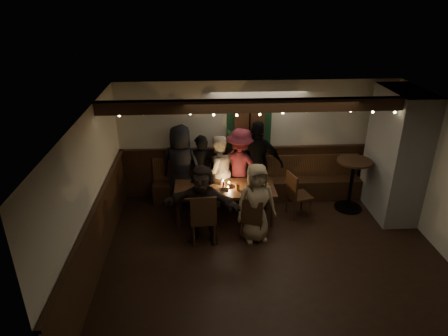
{
  "coord_description": "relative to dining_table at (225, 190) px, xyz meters",
  "views": [
    {
      "loc": [
        -1.22,
        -5.62,
        4.36
      ],
      "look_at": [
        -0.78,
        1.6,
        1.05
      ],
      "focal_mm": 32.0,
      "sensor_mm": 36.0,
      "label": 1
    }
  ],
  "objects": [
    {
      "name": "chair_near_left",
      "position": [
        -0.44,
        -0.85,
        -0.07
      ],
      "size": [
        0.49,
        0.49,
        1.03
      ],
      "color": "black",
      "rests_on": "ground"
    },
    {
      "name": "person_a",
      "position": [
        -0.88,
        0.72,
        0.24
      ],
      "size": [
        1.0,
        0.79,
        1.78
      ],
      "primitive_type": "imported",
      "rotation": [
        0.0,
        0.0,
        2.85
      ],
      "color": "black",
      "rests_on": "ground"
    },
    {
      "name": "person_b",
      "position": [
        -0.45,
        0.7,
        0.14
      ],
      "size": [
        0.59,
        0.39,
        1.58
      ],
      "primitive_type": "imported",
      "rotation": [
        0.0,
        0.0,
        3.17
      ],
      "color": "black",
      "rests_on": "ground"
    },
    {
      "name": "chair_end",
      "position": [
        1.45,
        0.04,
        -0.11
      ],
      "size": [
        0.54,
        0.54,
        0.96
      ],
      "color": "black",
      "rests_on": "ground"
    },
    {
      "name": "person_g",
      "position": [
        0.53,
        -0.74,
        0.11
      ],
      "size": [
        0.83,
        0.62,
        1.53
      ],
      "primitive_type": "imported",
      "rotation": [
        0.0,
        0.0,
        0.19
      ],
      "color": "#8C7759",
      "rests_on": "ground"
    },
    {
      "name": "high_top",
      "position": [
        2.68,
        0.26,
        0.06
      ],
      "size": [
        0.7,
        0.7,
        1.12
      ],
      "color": "black",
      "rests_on": "ground"
    },
    {
      "name": "person_e",
      "position": [
        0.74,
        0.65,
        0.28
      ],
      "size": [
        1.18,
        0.74,
        1.86
      ],
      "primitive_type": "imported",
      "rotation": [
        0.0,
        0.0,
        2.86
      ],
      "color": "black",
      "rests_on": "ground"
    },
    {
      "name": "person_d",
      "position": [
        0.39,
        0.72,
        0.19
      ],
      "size": [
        1.25,
        1.01,
        1.68
      ],
      "primitive_type": "imported",
      "rotation": [
        0.0,
        0.0,
        2.72
      ],
      "color": "maroon",
      "rests_on": "ground"
    },
    {
      "name": "person_c",
      "position": [
        -0.1,
        0.64,
        0.14
      ],
      "size": [
        0.92,
        0.81,
        1.58
      ],
      "primitive_type": "imported",
      "rotation": [
        0.0,
        0.0,
        3.47
      ],
      "color": "beige",
      "rests_on": "ground"
    },
    {
      "name": "room",
      "position": [
        1.85,
        0.02,
        0.42
      ],
      "size": [
        6.02,
        5.01,
        2.62
      ],
      "color": "black",
      "rests_on": "ground"
    },
    {
      "name": "person_f",
      "position": [
        -0.44,
        -0.74,
        0.12
      ],
      "size": [
        1.49,
        0.76,
        1.53
      ],
      "primitive_type": "imported",
      "rotation": [
        0.0,
        0.0,
        -0.23
      ],
      "color": "black",
      "rests_on": "ground"
    },
    {
      "name": "dining_table",
      "position": [
        0.0,
        0.0,
        0.0
      ],
      "size": [
        1.99,
        0.85,
        0.86
      ],
      "color": "black",
      "rests_on": "ground"
    },
    {
      "name": "chair_near_right",
      "position": [
        0.47,
        -0.78,
        -0.15
      ],
      "size": [
        0.52,
        0.52,
        0.89
      ],
      "color": "black",
      "rests_on": "ground"
    }
  ]
}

